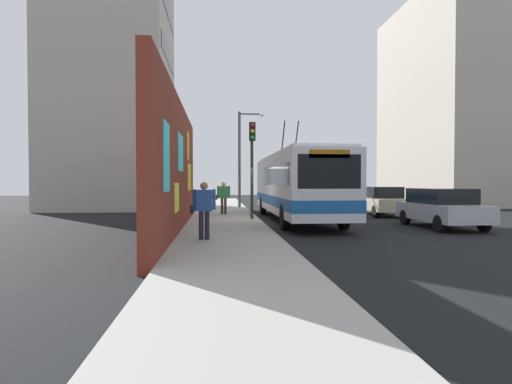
# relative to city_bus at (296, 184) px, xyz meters

# --- Properties ---
(ground_plane) EXTENTS (80.00, 80.00, 0.00)m
(ground_plane) POSITION_rel_city_bus_xyz_m (-0.51, 1.80, -1.76)
(ground_plane) COLOR black
(sidewalk_slab) EXTENTS (48.00, 3.20, 0.15)m
(sidewalk_slab) POSITION_rel_city_bus_xyz_m (-0.51, 3.40, -1.68)
(sidewalk_slab) COLOR #9E9B93
(sidewalk_slab) RESTS_ON ground_plane
(graffiti_wall) EXTENTS (13.84, 0.32, 4.66)m
(graffiti_wall) POSITION_rel_city_bus_xyz_m (-4.59, 5.15, 0.57)
(graffiti_wall) COLOR maroon
(graffiti_wall) RESTS_ON ground_plane
(building_far_left) EXTENTS (8.71, 7.67, 19.18)m
(building_far_left) POSITION_rel_city_bus_xyz_m (10.50, 11.00, 7.83)
(building_far_left) COLOR #B2A899
(building_far_left) RESTS_ON ground_plane
(building_far_right) EXTENTS (13.84, 6.05, 17.01)m
(building_far_right) POSITION_rel_city_bus_xyz_m (14.15, -15.20, 6.75)
(building_far_right) COLOR #B2A899
(building_far_right) RESTS_ON ground_plane
(city_bus) EXTENTS (12.11, 2.59, 4.93)m
(city_bus) POSITION_rel_city_bus_xyz_m (0.00, 0.00, 0.00)
(city_bus) COLOR silver
(city_bus) RESTS_ON ground_plane
(parked_car_silver) EXTENTS (4.29, 1.93, 1.58)m
(parked_car_silver) POSITION_rel_city_bus_xyz_m (-3.75, -5.20, -0.93)
(parked_car_silver) COLOR #B7B7BC
(parked_car_silver) RESTS_ON ground_plane
(parked_car_champagne) EXTENTS (4.70, 1.86, 1.58)m
(parked_car_champagne) POSITION_rel_city_bus_xyz_m (2.70, -5.20, -0.92)
(parked_car_champagne) COLOR #C6B793
(parked_car_champagne) RESTS_ON ground_plane
(pedestrian_near_wall) EXTENTS (0.23, 0.75, 1.69)m
(pedestrian_near_wall) POSITION_rel_city_bus_xyz_m (-7.40, 4.13, -0.62)
(pedestrian_near_wall) COLOR #1E1E2D
(pedestrian_near_wall) RESTS_ON sidewalk_slab
(pedestrian_midblock) EXTENTS (0.23, 0.75, 1.70)m
(pedestrian_midblock) POSITION_rel_city_bus_xyz_m (2.23, 3.41, -0.61)
(pedestrian_midblock) COLOR #3F3326
(pedestrian_midblock) RESTS_ON sidewalk_slab
(traffic_light) EXTENTS (0.49, 0.28, 4.42)m
(traffic_light) POSITION_rel_city_bus_xyz_m (-0.67, 2.15, 1.35)
(traffic_light) COLOR #2D382D
(traffic_light) RESTS_ON sidewalk_slab
(street_lamp) EXTENTS (0.44, 1.72, 6.39)m
(street_lamp) POSITION_rel_city_bus_xyz_m (8.33, 2.06, 2.07)
(street_lamp) COLOR #4C4C51
(street_lamp) RESTS_ON sidewalk_slab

